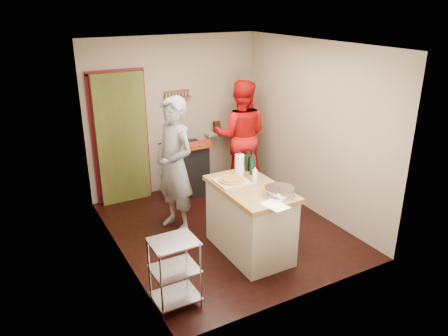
{
  "coord_description": "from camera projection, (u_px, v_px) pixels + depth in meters",
  "views": [
    {
      "loc": [
        -2.72,
        -4.89,
        3.13
      ],
      "look_at": [
        -0.02,
        0.0,
        0.95
      ],
      "focal_mm": 35.0,
      "sensor_mm": 36.0,
      "label": 1
    }
  ],
  "objects": [
    {
      "name": "back_wall",
      "position": [
        138.0,
        130.0,
        7.1
      ],
      "size": [
        3.0,
        0.44,
        2.6
      ],
      "color": "#9D8B70",
      "rests_on": "ground"
    },
    {
      "name": "person_stripe",
      "position": [
        174.0,
        166.0,
        6.04
      ],
      "size": [
        0.62,
        0.8,
        1.93
      ],
      "primitive_type": "imported",
      "rotation": [
        0.0,
        0.0,
        -1.32
      ],
      "color": "#B5B6BA",
      "rests_on": "ground"
    },
    {
      "name": "island",
      "position": [
        250.0,
        218.0,
        5.61
      ],
      "size": [
        0.73,
        1.36,
        1.24
      ],
      "color": "beige",
      "rests_on": "ground"
    },
    {
      "name": "wire_shelving",
      "position": [
        175.0,
        270.0,
        4.63
      ],
      "size": [
        0.48,
        0.4,
        0.8
      ],
      "color": "silver",
      "rests_on": "ground"
    },
    {
      "name": "right_wall",
      "position": [
        312.0,
        129.0,
        6.55
      ],
      "size": [
        0.04,
        3.5,
        2.6
      ],
      "primitive_type": "cube",
      "color": "#9D8B70",
      "rests_on": "ground"
    },
    {
      "name": "ceiling",
      "position": [
        225.0,
        43.0,
        5.4
      ],
      "size": [
        3.0,
        3.5,
        0.02
      ],
      "primitive_type": "cube",
      "color": "white",
      "rests_on": "back_wall"
    },
    {
      "name": "floor",
      "position": [
        225.0,
        229.0,
        6.35
      ],
      "size": [
        3.5,
        3.5,
        0.0
      ],
      "primitive_type": "plane",
      "color": "black",
      "rests_on": "ground"
    },
    {
      "name": "person_red",
      "position": [
        241.0,
        136.0,
        7.42
      ],
      "size": [
        1.16,
        1.1,
        1.9
      ],
      "primitive_type": "imported",
      "rotation": [
        0.0,
        0.0,
        2.58
      ],
      "color": "red",
      "rests_on": "ground"
    },
    {
      "name": "left_wall",
      "position": [
        115.0,
        163.0,
        5.2
      ],
      "size": [
        0.04,
        3.5,
        2.6
      ],
      "primitive_type": "cube",
      "color": "#9D8B70",
      "rests_on": "ground"
    },
    {
      "name": "stove",
      "position": [
        187.0,
        168.0,
        7.37
      ],
      "size": [
        0.6,
        0.63,
        1.0
      ],
      "color": "black",
      "rests_on": "ground"
    }
  ]
}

